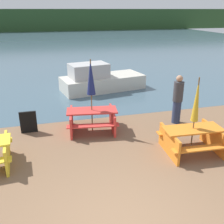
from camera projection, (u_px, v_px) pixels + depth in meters
The scene contains 9 objects.
water at pixel (50, 43), 32.47m from camera, with size 60.00×50.00×0.00m.
far_treeline at pixel (45, 20), 49.72m from camera, with size 80.00×1.60×4.00m.
picnic_table_orange at pixel (192, 138), 7.62m from camera, with size 1.77×1.48×0.76m.
picnic_table_red at pixel (92, 118), 8.98m from camera, with size 1.87×1.60×0.76m.
umbrella_gold at pixel (197, 101), 7.20m from camera, with size 0.21×0.21×2.25m.
umbrella_navy at pixel (91, 78), 8.46m from camera, with size 0.28×0.28×2.48m.
boat at pixel (100, 80), 13.56m from camera, with size 4.48×2.47×1.42m.
person at pixel (178, 99), 9.45m from camera, with size 0.36×0.36×1.79m.
signboard at pixel (28, 122), 8.87m from camera, with size 0.55×0.08×0.75m.
Camera 1 is at (-1.17, -3.56, 3.94)m, focal length 42.00 mm.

